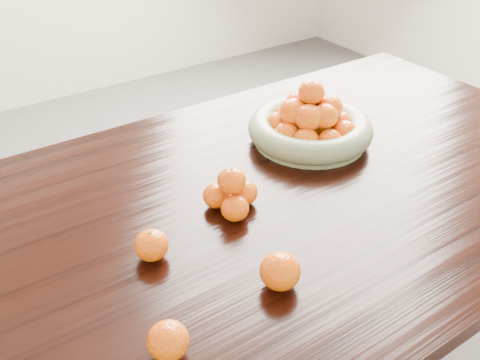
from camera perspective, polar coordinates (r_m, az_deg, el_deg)
dining_table at (r=1.22m, az=-0.32°, el=-6.16°), size 2.00×1.00×0.75m
fruit_bowl at (r=1.41m, az=7.49°, el=5.83°), size 0.32×0.32×0.17m
orange_pyramid at (r=1.14m, az=-0.88°, el=-1.50°), size 0.12×0.12×0.10m
loose_orange_0 at (r=1.03m, az=-9.43°, el=-6.87°), size 0.07×0.07×0.06m
loose_orange_1 at (r=0.86m, az=-7.69°, el=-16.62°), size 0.07×0.07×0.06m
loose_orange_2 at (r=0.96m, az=4.30°, el=-9.66°), size 0.07×0.07×0.07m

